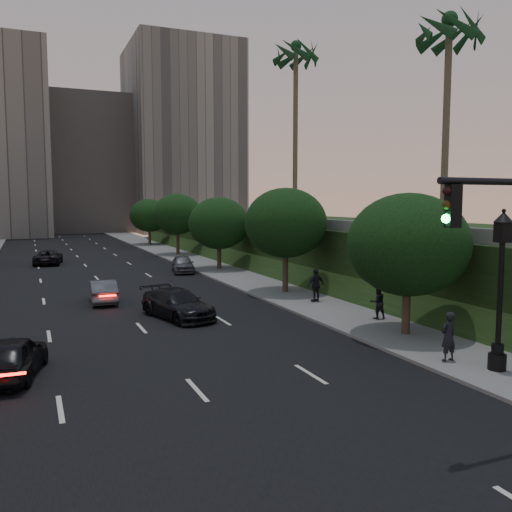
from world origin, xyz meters
name	(u,v)px	position (x,y,z in m)	size (l,w,h in m)	color
ground	(260,462)	(0.00, 0.00, 0.00)	(160.00, 160.00, 0.00)	black
road_surface	(100,282)	(0.00, 30.00, 0.01)	(16.00, 140.00, 0.02)	black
sidewalk_right	(231,274)	(10.25, 30.00, 0.07)	(4.50, 140.00, 0.15)	slate
embankment	(368,247)	(22.00, 28.00, 2.00)	(18.00, 90.00, 4.00)	black
parapet_wall	(278,221)	(13.50, 28.00, 4.35)	(0.35, 90.00, 0.70)	slate
office_block_mid	(85,166)	(6.00, 102.00, 13.00)	(22.00, 18.00, 26.00)	#A19A93
office_block_right	(181,141)	(24.00, 96.00, 18.00)	(20.00, 22.00, 36.00)	gray
tree_right_a	(408,245)	(10.30, 8.00, 4.02)	(5.20, 5.20, 6.24)	#38281C
tree_right_b	(286,223)	(10.30, 20.00, 4.52)	(5.20, 5.20, 6.74)	#38281C
tree_right_c	(219,223)	(10.30, 33.00, 4.02)	(5.20, 5.20, 6.24)	#38281C
tree_right_d	(177,214)	(10.30, 47.00, 4.52)	(5.20, 5.20, 6.74)	#38281C
tree_right_e	(149,216)	(10.30, 62.00, 4.02)	(5.20, 5.20, 6.24)	#38281C
palm_mid	(449,32)	(17.50, 14.00, 15.32)	(3.20, 3.20, 13.00)	#4C4233
palm_far	(296,57)	(16.00, 30.00, 17.64)	(3.20, 3.20, 15.50)	#4C4233
street_lamp	(500,298)	(9.91, 2.64, 2.63)	(0.64, 0.64, 5.62)	black
sedan_near_left	(12,357)	(-5.31, 8.55, 0.72)	(1.70, 4.22, 1.44)	black
sedan_mid_left	(103,291)	(-0.82, 21.31, 0.67)	(1.43, 4.09, 1.35)	#4C4E53
sedan_far_left	(48,257)	(-3.09, 43.24, 0.68)	(2.26, 4.90, 1.36)	black
sedan_near_right	(178,304)	(2.12, 15.51, 0.73)	(2.05, 5.03, 1.46)	black
sedan_far_right	(183,264)	(7.00, 32.66, 0.72)	(1.70, 4.23, 1.44)	#55585D
pedestrian_a	(448,336)	(9.09, 4.09, 1.05)	(0.65, 0.43, 1.79)	black
pedestrian_b	(378,302)	(10.96, 11.00, 0.97)	(0.80, 0.62, 1.64)	black
pedestrian_c	(316,285)	(10.40, 16.17, 1.10)	(1.12, 0.47, 1.91)	black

